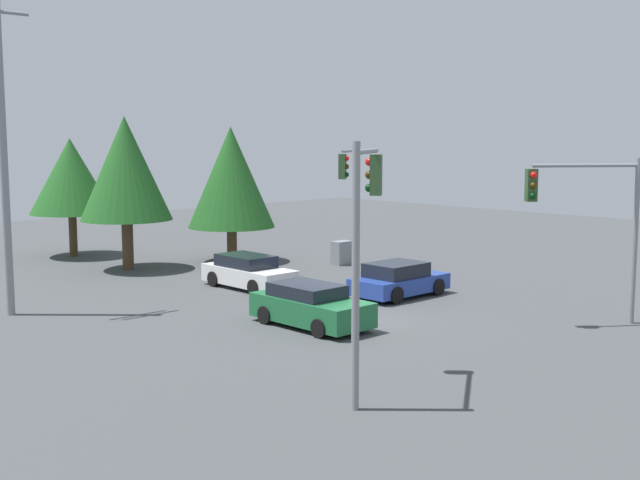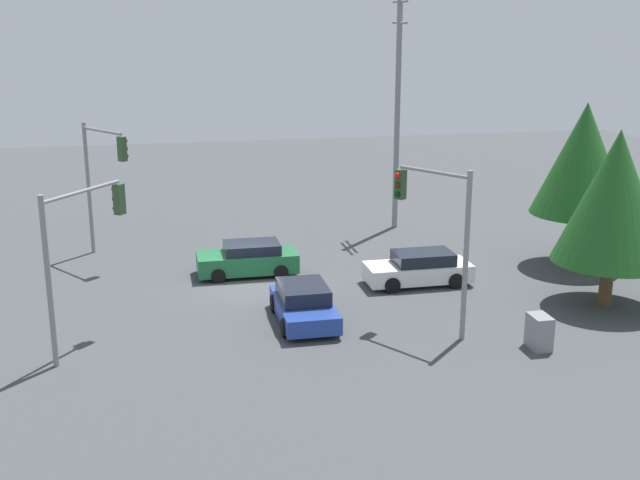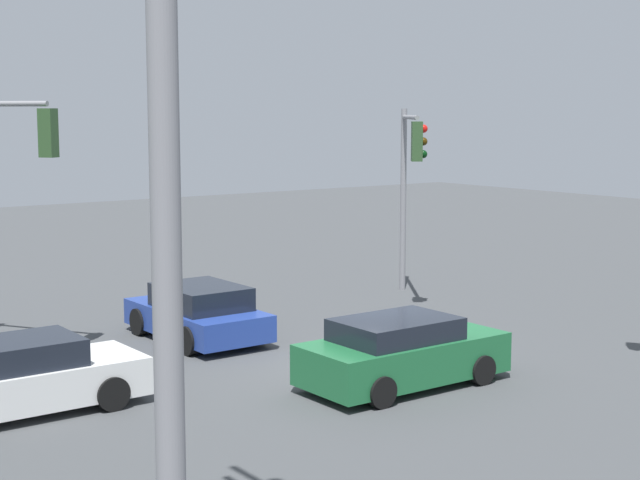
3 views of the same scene
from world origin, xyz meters
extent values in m
plane|color=#424447|center=(0.00, 0.00, 0.00)|extent=(80.00, 80.00, 0.00)
cube|color=silver|center=(1.32, 6.81, 0.53)|extent=(1.74, 4.32, 0.71)
cube|color=black|center=(1.32, 7.03, 1.13)|extent=(1.53, 2.38, 0.49)
cylinder|color=black|center=(2.15, 5.47, 0.32)|extent=(0.22, 0.64, 0.64)
cylinder|color=black|center=(0.49, 5.47, 0.32)|extent=(0.22, 0.64, 0.64)
cylinder|color=black|center=(2.15, 8.15, 0.32)|extent=(0.22, 0.64, 0.64)
cylinder|color=black|center=(0.49, 8.15, 0.32)|extent=(0.22, 0.64, 0.64)
cube|color=#233D93|center=(4.52, 1.44, 0.49)|extent=(4.01, 1.91, 0.62)
cube|color=black|center=(4.32, 1.44, 1.08)|extent=(2.20, 1.68, 0.54)
cylinder|color=black|center=(5.77, 2.35, 0.33)|extent=(0.67, 0.22, 0.67)
cylinder|color=black|center=(5.77, 0.53, 0.33)|extent=(0.67, 0.22, 0.67)
cylinder|color=black|center=(3.28, 2.35, 0.33)|extent=(0.67, 0.22, 0.67)
cylinder|color=black|center=(3.28, 0.53, 0.33)|extent=(0.67, 0.22, 0.67)
cube|color=#1E6638|center=(-1.43, 0.11, 0.57)|extent=(1.84, 4.23, 0.80)
cube|color=black|center=(-1.43, 0.32, 1.18)|extent=(1.62, 2.33, 0.43)
cylinder|color=black|center=(-0.55, -1.20, 0.30)|extent=(0.22, 0.61, 0.61)
cylinder|color=black|center=(-2.30, -1.20, 0.30)|extent=(0.22, 0.61, 0.61)
cylinder|color=black|center=(-0.55, 1.42, 0.30)|extent=(0.22, 0.61, 0.61)
cylinder|color=black|center=(-2.30, 1.42, 0.30)|extent=(0.22, 0.61, 0.61)
cylinder|color=gray|center=(7.21, 6.42, 2.92)|extent=(0.18, 0.18, 5.85)
cylinder|color=gray|center=(6.00, 5.64, 5.60)|extent=(2.49, 1.66, 0.12)
cube|color=#2D4C28|center=(4.78, 4.86, 4.97)|extent=(0.44, 0.42, 1.05)
sphere|color=red|center=(4.88, 4.71, 5.31)|extent=(0.22, 0.22, 0.22)
sphere|color=#392605|center=(4.88, 4.71, 4.97)|extent=(0.22, 0.22, 0.22)
sphere|color=black|center=(4.88, 4.71, 4.64)|extent=(0.22, 0.22, 0.22)
cylinder|color=gray|center=(-6.26, -6.54, 3.04)|extent=(0.18, 0.18, 6.09)
cylinder|color=gray|center=(-5.01, -5.69, 5.84)|extent=(2.56, 1.79, 0.12)
cube|color=#2D4C28|center=(-3.77, -4.85, 5.21)|extent=(0.44, 0.42, 1.05)
sphere|color=red|center=(-3.86, -4.70, 5.55)|extent=(0.22, 0.22, 0.22)
sphere|color=#392605|center=(-3.86, -4.70, 5.21)|extent=(0.22, 0.22, 0.22)
sphere|color=black|center=(-3.86, -4.70, 4.88)|extent=(0.22, 0.22, 0.22)
cylinder|color=gray|center=(6.64, -6.94, 2.76)|extent=(0.18, 0.18, 5.52)
cylinder|color=gray|center=(5.16, -5.87, 5.27)|extent=(3.03, 2.24, 0.12)
cube|color=#2D4C28|center=(3.68, -4.80, 4.65)|extent=(0.44, 0.43, 1.05)
sphere|color=red|center=(3.58, -4.94, 4.98)|extent=(0.22, 0.22, 0.22)
sphere|color=#392605|center=(3.58, -4.94, 4.65)|extent=(0.22, 0.22, 0.22)
sphere|color=black|center=(3.58, -4.94, 4.31)|extent=(0.22, 0.22, 0.22)
cylinder|color=gray|center=(-7.87, 8.66, 5.98)|extent=(0.28, 0.28, 11.96)
cylinder|color=gray|center=(-7.87, 8.66, 11.36)|extent=(2.20, 0.12, 0.12)
cylinder|color=gray|center=(-7.87, 8.66, 10.36)|extent=(2.20, 0.12, 0.12)
cube|color=gray|center=(8.51, 8.60, 0.58)|extent=(0.92, 0.61, 1.16)
cylinder|color=#4C3823|center=(0.19, 14.52, 1.17)|extent=(0.53, 0.53, 2.35)
cone|color=#1E561E|center=(0.19, 14.52, 4.76)|extent=(4.25, 4.25, 4.83)
cylinder|color=brown|center=(5.17, 13.01, 0.87)|extent=(0.50, 0.50, 1.75)
cone|color=#1E561E|center=(5.17, 13.01, 4.24)|extent=(4.31, 4.31, 4.99)
camera|label=1|loc=(-19.00, -18.77, 6.15)|focal=45.00mm
camera|label=2|loc=(31.17, -3.64, 10.61)|focal=45.00mm
camera|label=3|loc=(-15.72, 12.73, 5.42)|focal=55.00mm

